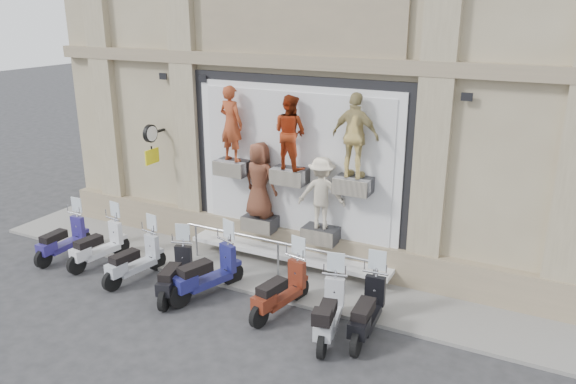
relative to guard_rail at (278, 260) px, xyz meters
The scene contains 14 objects.
ground 2.05m from the guard_rail, 90.00° to the right, with size 90.00×90.00×0.00m, color #2A2A2C.
sidewalk 0.44m from the guard_rail, 90.00° to the left, with size 16.00×2.20×0.08m, color gray.
building 7.46m from the guard_rail, 90.00° to the left, with size 14.00×8.60×12.00m, color tan, non-canonical shape.
shop_vitrine 2.11m from the guard_rail, 84.32° to the left, with size 5.60×0.90×4.30m.
guard_rail is the anchor object (origin of this frame).
clock_sign_bracket 4.57m from the guard_rail, behind, with size 0.10×0.80×1.02m.
scooter_a 5.52m from the guard_rail, 164.60° to the right, with size 0.51×1.75×1.42m, color navy, non-canonical shape.
scooter_b 4.45m from the guard_rail, 162.47° to the right, with size 0.52×1.78×1.45m, color silver, non-canonical shape.
scooter_c 3.30m from the guard_rail, 151.23° to the right, with size 0.52×1.77×1.44m, color #A5A9B3, non-canonical shape.
scooter_d 2.38m from the guard_rail, 132.38° to the right, with size 0.52×1.78×1.45m, color black, non-canonical shape.
scooter_e 1.78m from the guard_rail, 123.90° to the right, with size 0.57×1.96×1.59m, color navy, non-canonical shape.
scooter_f 1.61m from the guard_rail, 60.29° to the right, with size 0.54×1.85×1.50m, color #5D1F10, non-canonical shape.
scooter_g 2.68m from the guard_rail, 40.73° to the right, with size 0.54×1.84×1.49m, color #ACADB3, non-canonical shape.
scooter_h 2.99m from the guard_rail, 27.53° to the right, with size 0.55×1.89×1.53m, color black, non-canonical shape.
Camera 1 is at (5.56, -8.38, 6.01)m, focal length 35.00 mm.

